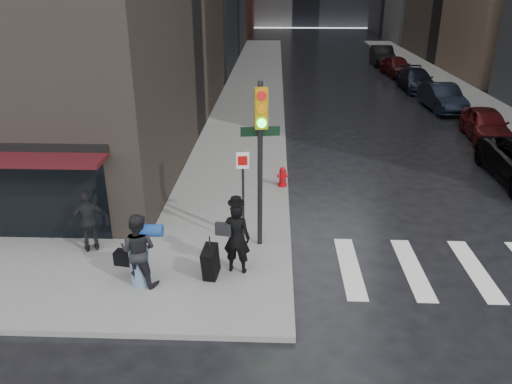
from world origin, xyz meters
TOP-DOWN VIEW (x-y plane):
  - ground at (0.00, 0.00)m, footprint 140.00×140.00m
  - sidewalk_left at (0.00, 27.00)m, footprint 4.00×50.00m
  - sidewalk_right at (13.50, 27.00)m, footprint 3.00×50.00m
  - crosswalk at (7.50, 1.00)m, footprint 8.50×3.00m
  - man_overcoat at (0.49, 0.41)m, footprint 1.18×0.99m
  - man_jeans at (-1.63, -0.16)m, footprint 1.27×0.86m
  - man_greycoat at (-3.34, 1.38)m, footprint 1.08×0.79m
  - traffic_light at (1.11, 1.79)m, footprint 1.11×0.56m
  - fire_hydrant at (1.80, 6.10)m, footprint 0.40×0.31m
  - parked_car_1 at (11.26, 12.65)m, footprint 2.10×4.32m
  - parked_car_2 at (10.95, 18.22)m, footprint 1.75×4.50m
  - parked_car_3 at (10.90, 23.79)m, footprint 1.94×4.74m
  - parked_car_4 at (10.82, 29.37)m, footprint 2.16×4.46m
  - parked_car_5 at (10.77, 34.94)m, footprint 1.82×4.81m

SIDE VIEW (x-z plane):
  - ground at x=0.00m, z-range 0.00..0.00m
  - crosswalk at x=7.50m, z-range 0.00..0.01m
  - sidewalk_left at x=0.00m, z-range 0.00..0.15m
  - sidewalk_right at x=13.50m, z-range 0.00..0.15m
  - fire_hydrant at x=1.80m, z-range 0.11..0.82m
  - parked_car_3 at x=10.90m, z-range 0.00..1.38m
  - parked_car_1 at x=11.26m, z-range 0.00..1.42m
  - parked_car_2 at x=10.95m, z-range 0.00..1.46m
  - parked_car_4 at x=10.82m, z-range 0.00..1.47m
  - parked_car_5 at x=10.77m, z-range 0.00..1.57m
  - man_greycoat at x=-3.34m, z-range 0.15..1.85m
  - man_overcoat at x=0.49m, z-range -0.01..2.02m
  - man_jeans at x=-1.63m, z-range 0.15..1.97m
  - traffic_light at x=1.11m, z-range 0.80..5.25m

